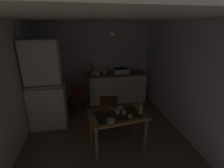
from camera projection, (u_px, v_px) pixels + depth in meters
ground_plane at (105, 131)px, 3.77m from camera, size 4.93×4.93×0.00m
wall_back at (96, 62)px, 5.23m from camera, size 3.51×0.10×2.44m
wall_left at (12, 87)px, 3.08m from camera, size 0.10×4.03×2.44m
wall_right at (181, 77)px, 3.64m from camera, size 0.10×4.03×2.44m
ceiling_slab at (103, 15)px, 2.94m from camera, size 3.51×4.03×0.10m
hutch_cabinet at (46, 89)px, 3.68m from camera, size 0.82×0.44×2.05m
counter_cabinet at (117, 87)px, 5.24m from camera, size 1.80×0.64×0.92m
sink_basin at (121, 71)px, 5.08m from camera, size 0.44×0.34×0.15m
hand_pump at (92, 69)px, 4.95m from camera, size 0.05×0.27×0.39m
mixing_bowl_counter at (96, 73)px, 4.92m from camera, size 0.28×0.28×0.10m
stoneware_crock at (104, 72)px, 5.06m from camera, size 0.13×0.13×0.11m
dining_table at (117, 119)px, 3.12m from camera, size 1.16×0.80×0.73m
chair_far_side at (109, 111)px, 3.67m from camera, size 0.49×0.49×0.91m
chair_by_counter at (78, 98)px, 4.38m from camera, size 0.49×0.49×0.91m
serving_bowl_wide at (111, 121)px, 2.83m from camera, size 0.14×0.14×0.05m
teacup_mint at (118, 111)px, 3.12m from camera, size 0.09×0.09×0.07m
mug_tall at (130, 116)px, 2.95m from camera, size 0.08×0.08×0.06m
mug_dark at (124, 112)px, 3.08m from camera, size 0.08×0.08×0.08m
teacup_cream at (121, 108)px, 3.26m from camera, size 0.08×0.08×0.06m
glass_bottle at (141, 109)px, 3.07m from camera, size 0.08×0.08×0.24m
table_knife at (94, 116)px, 3.01m from camera, size 0.15×0.14×0.00m
teaspoon_near_bowl at (105, 111)px, 3.18m from camera, size 0.13×0.07×0.00m
teaspoon_by_cup at (113, 110)px, 3.25m from camera, size 0.11×0.14×0.00m
serving_spoon at (136, 117)px, 2.98m from camera, size 0.07×0.14×0.00m
pendant_bulb at (113, 34)px, 3.06m from camera, size 0.08×0.08×0.08m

